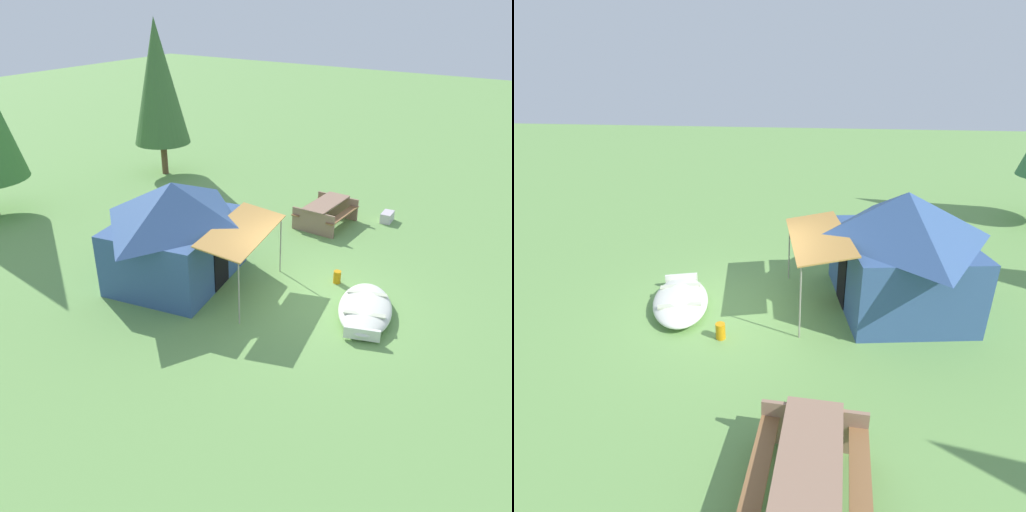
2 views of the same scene
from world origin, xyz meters
TOP-DOWN VIEW (x-y plane):
  - ground_plane at (0.00, 0.00)m, footprint 80.00×80.00m
  - beached_rowboat at (0.09, -1.38)m, footprint 2.59×1.91m
  - canvas_cabin_tent at (-0.90, 3.48)m, footprint 3.93×4.39m
  - picnic_table at (4.40, 1.80)m, footprint 1.92×1.50m
  - fuel_can at (1.14, -0.16)m, footprint 0.28×0.28m

SIDE VIEW (x-z plane):
  - ground_plane at x=0.00m, z-range 0.00..0.00m
  - fuel_can at x=1.14m, z-range 0.00..0.34m
  - beached_rowboat at x=0.09m, z-range 0.01..0.37m
  - picnic_table at x=4.40m, z-range 0.10..0.88m
  - canvas_cabin_tent at x=-0.90m, z-range 0.05..2.69m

